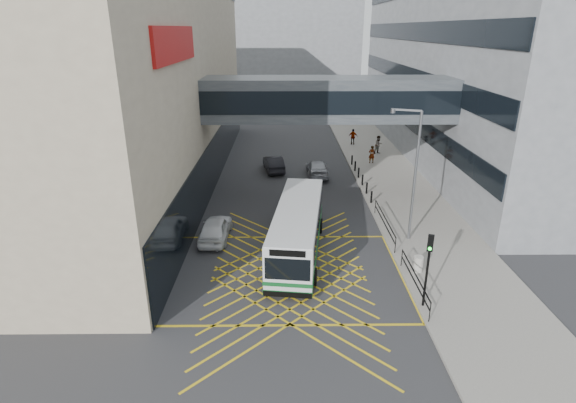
{
  "coord_description": "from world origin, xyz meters",
  "views": [
    {
      "loc": [
        -0.26,
        -21.04,
        12.3
      ],
      "look_at": [
        0.0,
        4.0,
        2.6
      ],
      "focal_mm": 28.0,
      "sensor_mm": 36.0,
      "label": 1
    }
  ],
  "objects_px": {
    "bus": "(298,228)",
    "litter_bin": "(418,264)",
    "pedestrian_b": "(378,145)",
    "pedestrian_c": "(353,137)",
    "car_white": "(215,228)",
    "street_lamp": "(413,168)",
    "car_silver": "(317,168)",
    "traffic_light": "(428,260)",
    "car_dark": "(274,163)",
    "pedestrian_a": "(372,154)"
  },
  "relations": [
    {
      "from": "litter_bin",
      "to": "pedestrian_b",
      "type": "xyz_separation_m",
      "value": [
        2.64,
        24.07,
        0.49
      ]
    },
    {
      "from": "traffic_light",
      "to": "pedestrian_b",
      "type": "relative_size",
      "value": 2.01
    },
    {
      "from": "car_white",
      "to": "pedestrian_c",
      "type": "distance_m",
      "value": 26.43
    },
    {
      "from": "bus",
      "to": "litter_bin",
      "type": "height_order",
      "value": "bus"
    },
    {
      "from": "car_silver",
      "to": "litter_bin",
      "type": "height_order",
      "value": "car_silver"
    },
    {
      "from": "car_white",
      "to": "street_lamp",
      "type": "height_order",
      "value": "street_lamp"
    },
    {
      "from": "car_silver",
      "to": "street_lamp",
      "type": "height_order",
      "value": "street_lamp"
    },
    {
      "from": "litter_bin",
      "to": "pedestrian_c",
      "type": "relative_size",
      "value": 0.5
    },
    {
      "from": "car_white",
      "to": "car_silver",
      "type": "xyz_separation_m",
      "value": [
        7.23,
        12.85,
        -0.02
      ]
    },
    {
      "from": "street_lamp",
      "to": "car_silver",
      "type": "bearing_deg",
      "value": 127.78
    },
    {
      "from": "bus",
      "to": "litter_bin",
      "type": "bearing_deg",
      "value": -14.94
    },
    {
      "from": "car_dark",
      "to": "street_lamp",
      "type": "distance_m",
      "value": 17.36
    },
    {
      "from": "bus",
      "to": "pedestrian_a",
      "type": "relative_size",
      "value": 6.23
    },
    {
      "from": "bus",
      "to": "street_lamp",
      "type": "relative_size",
      "value": 1.34
    },
    {
      "from": "car_white",
      "to": "pedestrian_b",
      "type": "distance_m",
      "value": 24.15
    },
    {
      "from": "traffic_light",
      "to": "car_dark",
      "type": "bearing_deg",
      "value": 129.68
    },
    {
      "from": "street_lamp",
      "to": "pedestrian_b",
      "type": "xyz_separation_m",
      "value": [
        2.25,
        20.02,
        -3.57
      ]
    },
    {
      "from": "street_lamp",
      "to": "pedestrian_c",
      "type": "xyz_separation_m",
      "value": [
        0.21,
        23.92,
        -3.63
      ]
    },
    {
      "from": "bus",
      "to": "traffic_light",
      "type": "height_order",
      "value": "traffic_light"
    },
    {
      "from": "car_white",
      "to": "pedestrian_a",
      "type": "relative_size",
      "value": 2.7
    },
    {
      "from": "pedestrian_a",
      "to": "pedestrian_c",
      "type": "relative_size",
      "value": 0.98
    },
    {
      "from": "car_dark",
      "to": "traffic_light",
      "type": "bearing_deg",
      "value": 98.69
    },
    {
      "from": "street_lamp",
      "to": "litter_bin",
      "type": "relative_size",
      "value": 9.04
    },
    {
      "from": "traffic_light",
      "to": "pedestrian_b",
      "type": "bearing_deg",
      "value": 104.18
    },
    {
      "from": "pedestrian_b",
      "to": "car_white",
      "type": "bearing_deg",
      "value": -154.73
    },
    {
      "from": "litter_bin",
      "to": "pedestrian_b",
      "type": "bearing_deg",
      "value": 83.74
    },
    {
      "from": "pedestrian_a",
      "to": "car_silver",
      "type": "bearing_deg",
      "value": 20.44
    },
    {
      "from": "car_silver",
      "to": "pedestrian_a",
      "type": "relative_size",
      "value": 2.68
    },
    {
      "from": "bus",
      "to": "pedestrian_a",
      "type": "height_order",
      "value": "bus"
    },
    {
      "from": "traffic_light",
      "to": "litter_bin",
      "type": "distance_m",
      "value": 3.86
    },
    {
      "from": "street_lamp",
      "to": "litter_bin",
      "type": "xyz_separation_m",
      "value": [
        -0.39,
        -4.05,
        -4.06
      ]
    },
    {
      "from": "car_silver",
      "to": "street_lamp",
      "type": "bearing_deg",
      "value": 108.62
    },
    {
      "from": "car_silver",
      "to": "pedestrian_c",
      "type": "xyz_separation_m",
      "value": [
        4.74,
        10.71,
        0.32
      ]
    },
    {
      "from": "car_silver",
      "to": "car_dark",
      "type": "bearing_deg",
      "value": -20.65
    },
    {
      "from": "pedestrian_a",
      "to": "litter_bin",
      "type": "bearing_deg",
      "value": 75.32
    },
    {
      "from": "traffic_light",
      "to": "pedestrian_b",
      "type": "xyz_separation_m",
      "value": [
        3.31,
        27.31,
        -1.5
      ]
    },
    {
      "from": "litter_bin",
      "to": "car_white",
      "type": "bearing_deg",
      "value": 158.84
    },
    {
      "from": "pedestrian_c",
      "to": "car_silver",
      "type": "bearing_deg",
      "value": 77.85
    },
    {
      "from": "pedestrian_a",
      "to": "pedestrian_b",
      "type": "height_order",
      "value": "pedestrian_b"
    },
    {
      "from": "pedestrian_b",
      "to": "car_dark",
      "type": "bearing_deg",
      "value": 177.44
    },
    {
      "from": "pedestrian_b",
      "to": "pedestrian_c",
      "type": "distance_m",
      "value": 4.41
    },
    {
      "from": "bus",
      "to": "pedestrian_c",
      "type": "xyz_separation_m",
      "value": [
        6.93,
        25.4,
        -0.53
      ]
    },
    {
      "from": "bus",
      "to": "car_dark",
      "type": "xyz_separation_m",
      "value": [
        -1.71,
        16.13,
        -0.86
      ]
    },
    {
      "from": "car_dark",
      "to": "street_lamp",
      "type": "relative_size",
      "value": 0.57
    },
    {
      "from": "car_white",
      "to": "car_dark",
      "type": "xyz_separation_m",
      "value": [
        3.33,
        14.29,
        -0.03
      ]
    },
    {
      "from": "car_white",
      "to": "pedestrian_a",
      "type": "distance_m",
      "value": 20.56
    },
    {
      "from": "street_lamp",
      "to": "pedestrian_c",
      "type": "bearing_deg",
      "value": 108.33
    },
    {
      "from": "pedestrian_b",
      "to": "pedestrian_c",
      "type": "height_order",
      "value": "pedestrian_b"
    },
    {
      "from": "car_white",
      "to": "traffic_light",
      "type": "relative_size",
      "value": 1.23
    },
    {
      "from": "bus",
      "to": "litter_bin",
      "type": "xyz_separation_m",
      "value": [
        6.33,
        -2.56,
        -0.96
      ]
    }
  ]
}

